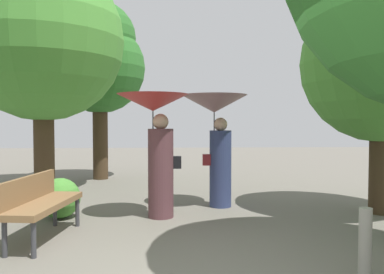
{
  "coord_description": "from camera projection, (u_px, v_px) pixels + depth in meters",
  "views": [
    {
      "loc": [
        -0.33,
        -3.17,
        1.54
      ],
      "look_at": [
        0.0,
        3.52,
        1.28
      ],
      "focal_mm": 36.02,
      "sensor_mm": 36.0,
      "label": 1
    }
  ],
  "objects": [
    {
      "name": "person_right",
      "position": [
        216.0,
        125.0,
        6.94
      ],
      "size": [
        1.19,
        1.19,
        2.03
      ],
      "rotation": [
        0.0,
        0.0,
        1.7
      ],
      "color": "navy",
      "rests_on": "ground"
    },
    {
      "name": "tree_far_back",
      "position": [
        100.0,
        59.0,
        10.29
      ],
      "size": [
        2.42,
        2.42,
        4.75
      ],
      "color": "#42301E",
      "rests_on": "ground"
    },
    {
      "name": "tree_near_right",
      "position": [
        382.0,
        50.0,
        6.37
      ],
      "size": [
        2.63,
        2.63,
        4.24
      ],
      "color": "#42301E",
      "rests_on": "ground"
    },
    {
      "name": "bush_far_side",
      "position": [
        60.0,
        198.0,
        6.14
      ],
      "size": [
        0.64,
        0.64,
        0.64
      ],
      "primitive_type": "sphere",
      "color": "#4C9338",
      "rests_on": "ground"
    },
    {
      "name": "person_left",
      "position": [
        156.0,
        131.0,
        6.16
      ],
      "size": [
        1.14,
        1.14,
        1.98
      ],
      "rotation": [
        0.0,
        0.0,
        1.7
      ],
      "color": "#563338",
      "rests_on": "ground"
    },
    {
      "name": "tree_near_left",
      "position": [
        42.0,
        27.0,
        8.53
      ],
      "size": [
        3.6,
        3.6,
        5.69
      ],
      "color": "#42301E",
      "rests_on": "ground"
    },
    {
      "name": "path_marker_post",
      "position": [
        365.0,
        247.0,
        3.6
      ],
      "size": [
        0.12,
        0.12,
        0.74
      ],
      "primitive_type": "cylinder",
      "color": "gray",
      "rests_on": "ground"
    },
    {
      "name": "park_bench",
      "position": [
        39.0,
        201.0,
        5.01
      ],
      "size": [
        0.67,
        1.55,
        0.83
      ],
      "rotation": [
        0.0,
        0.0,
        1.45
      ],
      "color": "#38383D",
      "rests_on": "ground"
    }
  ]
}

